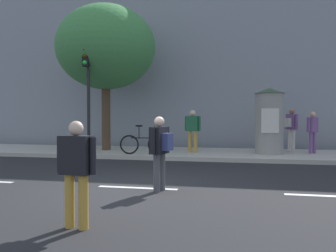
# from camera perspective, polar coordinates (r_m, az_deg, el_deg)

# --- Properties ---
(ground_plane) EXTENTS (80.00, 80.00, 0.00)m
(ground_plane) POSITION_cam_1_polar(r_m,az_deg,el_deg) (8.42, -4.64, -9.32)
(ground_plane) COLOR #232326
(sidewalk_curb) EXTENTS (36.00, 4.00, 0.15)m
(sidewalk_curb) POSITION_cam_1_polar(r_m,az_deg,el_deg) (15.18, 3.13, -4.16)
(sidewalk_curb) COLOR #B2ADA3
(sidewalk_curb) RESTS_ON ground_plane
(lane_markings) EXTENTS (25.80, 0.16, 0.01)m
(lane_markings) POSITION_cam_1_polar(r_m,az_deg,el_deg) (8.42, -4.64, -9.30)
(lane_markings) COLOR silver
(lane_markings) RESTS_ON ground_plane
(building_backdrop) EXTENTS (36.00, 5.00, 9.00)m
(building_backdrop) POSITION_cam_1_polar(r_m,az_deg,el_deg) (20.26, 5.45, 9.82)
(building_backdrop) COLOR gray
(building_backdrop) RESTS_ON ground_plane
(traffic_light) EXTENTS (0.24, 0.45, 4.02)m
(traffic_light) POSITION_cam_1_polar(r_m,az_deg,el_deg) (14.50, -12.13, 6.61)
(traffic_light) COLOR black
(traffic_light) RESTS_ON sidewalk_curb
(poster_column) EXTENTS (1.14, 1.14, 2.48)m
(poster_column) POSITION_cam_1_polar(r_m,az_deg,el_deg) (14.73, 15.09, 0.83)
(poster_column) COLOR gray
(poster_column) RESTS_ON sidewalk_curb
(street_tree) EXTENTS (4.13, 4.13, 6.06)m
(street_tree) POSITION_cam_1_polar(r_m,az_deg,el_deg) (16.26, -9.40, 11.63)
(street_tree) COLOR #4C3826
(street_tree) RESTS_ON sidewalk_curb
(pedestrian_tallest) EXTENTS (0.45, 0.66, 1.57)m
(pedestrian_tallest) POSITION_cam_1_polar(r_m,az_deg,el_deg) (7.89, -1.18, -3.14)
(pedestrian_tallest) COLOR #4C4C51
(pedestrian_tallest) RESTS_ON ground_plane
(pedestrian_with_backpack) EXTENTS (0.62, 0.30, 1.52)m
(pedestrian_with_backpack) POSITION_cam_1_polar(r_m,az_deg,el_deg) (5.47, -13.70, -5.89)
(pedestrian_with_backpack) COLOR #B78C33
(pedestrian_with_backpack) RESTS_ON ground_plane
(pedestrian_in_red_top) EXTENTS (0.52, 0.59, 1.74)m
(pedestrian_in_red_top) POSITION_cam_1_polar(r_m,az_deg,el_deg) (16.14, 18.15, 0.11)
(pedestrian_in_red_top) COLOR silver
(pedestrian_in_red_top) RESTS_ON sidewalk_curb
(pedestrian_with_bag) EXTENTS (0.64, 0.33, 1.65)m
(pedestrian_with_bag) POSITION_cam_1_polar(r_m,az_deg,el_deg) (14.74, 3.74, -0.23)
(pedestrian_with_bag) COLOR #B78C33
(pedestrian_with_bag) RESTS_ON sidewalk_curb
(pedestrian_near_pole) EXTENTS (0.46, 0.52, 1.60)m
(pedestrian_near_pole) POSITION_cam_1_polar(r_m,az_deg,el_deg) (15.40, 21.02, -0.41)
(pedestrian_near_pole) COLOR #724C84
(pedestrian_near_pole) RESTS_ON sidewalk_curb
(bicycle_leaning) EXTENTS (1.76, 0.30, 1.09)m
(bicycle_leaning) POSITION_cam_1_polar(r_m,az_deg,el_deg) (14.06, -3.77, -2.71)
(bicycle_leaning) COLOR black
(bicycle_leaning) RESTS_ON sidewalk_curb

